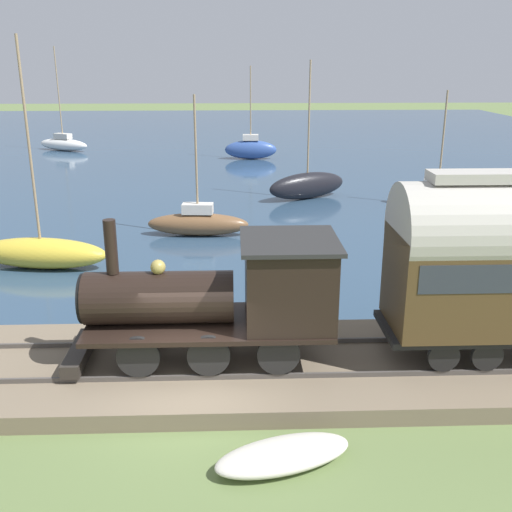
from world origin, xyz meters
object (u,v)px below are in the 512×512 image
object	(u,v)px
sailboat_black	(307,185)
sailboat_red	(438,195)
sailboat_white	(63,143)
rowboat_near_shore	(442,241)
rowboat_far_out	(504,271)
steam_locomotive	(232,293)
sailboat_blue	(251,149)
sailboat_brown	(198,223)
beached_dinghy	(283,455)
sailboat_yellow	(42,252)

from	to	relation	value
sailboat_black	sailboat_red	size ratio (longest dim) A/B	1.24
sailboat_black	sailboat_white	size ratio (longest dim) A/B	0.88
rowboat_near_shore	rowboat_far_out	bearing A→B (deg)	156.28
steam_locomotive	sailboat_blue	bearing A→B (deg)	-2.40
sailboat_brown	rowboat_near_shore	xyz separation A→B (m)	(-2.10, -10.49, -0.33)
rowboat_near_shore	sailboat_white	bearing A→B (deg)	-0.51
sailboat_blue	beached_dinghy	world-z (taller)	sailboat_blue
sailboat_blue	sailboat_black	size ratio (longest dim) A/B	0.94
sailboat_yellow	sailboat_white	world-z (taller)	sailboat_white
sailboat_yellow	sailboat_white	distance (m)	32.14
sailboat_brown	sailboat_black	xyz separation A→B (m)	(7.35, -5.83, 0.18)
steam_locomotive	sailboat_brown	size ratio (longest dim) A/B	1.05
sailboat_brown	rowboat_near_shore	size ratio (longest dim) A/B	2.82
rowboat_far_out	beached_dinghy	bearing A→B (deg)	166.57
beached_dinghy	sailboat_black	bearing A→B (deg)	-7.88
sailboat_black	sailboat_white	xyz separation A→B (m)	(19.68, 19.04, -0.16)
sailboat_blue	rowboat_far_out	xyz separation A→B (m)	(-27.56, -8.54, -0.65)
sailboat_black	beached_dinghy	bearing A→B (deg)	143.61
sailboat_white	rowboat_far_out	size ratio (longest dim) A/B	3.92
rowboat_near_shore	sailboat_yellow	bearing A→B (deg)	57.84
steam_locomotive	sailboat_blue	size ratio (longest dim) A/B	0.91
sailboat_red	sailboat_black	bearing A→B (deg)	95.20
sailboat_red	steam_locomotive	bearing A→B (deg)	170.07
sailboat_yellow	rowboat_near_shore	distance (m)	16.36
sailboat_brown	rowboat_far_out	xyz separation A→B (m)	(-5.81, -11.55, -0.42)
sailboat_black	rowboat_far_out	bearing A→B (deg)	174.99
rowboat_near_shore	beached_dinghy	world-z (taller)	rowboat_near_shore
sailboat_yellow	sailboat_black	bearing A→B (deg)	-36.33
sailboat_blue	sailboat_red	size ratio (longest dim) A/B	1.17
sailboat_brown	sailboat_blue	world-z (taller)	sailboat_blue
sailboat_black	rowboat_near_shore	bearing A→B (deg)	177.76
sailboat_blue	sailboat_black	distance (m)	14.68
steam_locomotive	beached_dinghy	bearing A→B (deg)	-164.30
steam_locomotive	rowboat_far_out	size ratio (longest dim) A/B	2.96
rowboat_far_out	rowboat_near_shore	bearing A→B (deg)	43.11
steam_locomotive	beached_dinghy	xyz separation A→B (m)	(-3.53, -0.99, -2.04)
sailboat_brown	sailboat_black	bearing A→B (deg)	-34.29
sailboat_red	beached_dinghy	bearing A→B (deg)	176.56
sailboat_black	sailboat_red	bearing A→B (deg)	-135.05
sailboat_black	rowboat_far_out	size ratio (longest dim) A/B	3.44
sailboat_white	rowboat_far_out	distance (m)	41.13
steam_locomotive	sailboat_brown	distance (m)	12.97
sailboat_brown	sailboat_red	xyz separation A→B (m)	(5.30, -12.71, -0.01)
sailboat_yellow	beached_dinghy	xyz separation A→B (m)	(-12.07, -8.28, -0.41)
sailboat_yellow	sailboat_white	size ratio (longest dim) A/B	0.98
sailboat_yellow	rowboat_near_shore	size ratio (longest dim) A/B	3.84
sailboat_white	beached_dinghy	world-z (taller)	sailboat_white
rowboat_near_shore	sailboat_red	bearing A→B (deg)	-56.34
steam_locomotive	sailboat_black	distance (m)	20.62
steam_locomotive	sailboat_yellow	bearing A→B (deg)	40.46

